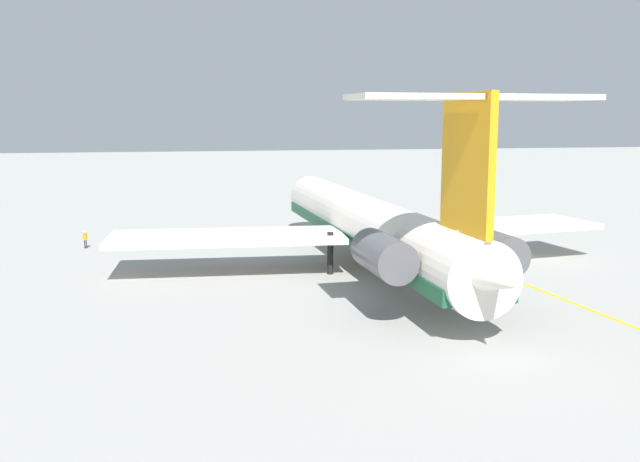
% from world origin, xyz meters
% --- Properties ---
extents(ground, '(383.83, 383.83, 0.00)m').
position_xyz_m(ground, '(0.00, 0.00, 0.00)').
color(ground, '#9E9E99').
extents(main_jetliner, '(47.18, 41.91, 13.75)m').
position_xyz_m(main_jetliner, '(-3.34, 13.84, 3.75)').
color(main_jetliner, silver).
rests_on(main_jetliner, ground).
extents(ground_crew_near_nose, '(0.27, 0.42, 1.68)m').
position_xyz_m(ground_crew_near_nose, '(11.60, 37.83, 1.07)').
color(ground_crew_near_nose, black).
rests_on(ground_crew_near_nose, ground).
extents(safety_cone_nose, '(0.40, 0.40, 0.55)m').
position_xyz_m(safety_cone_nose, '(24.51, -3.91, 0.28)').
color(safety_cone_nose, '#EA590F').
rests_on(safety_cone_nose, ground).
extents(taxiway_centreline, '(104.34, 11.90, 0.01)m').
position_xyz_m(taxiway_centreline, '(-2.02, 4.67, 0.00)').
color(taxiway_centreline, gold).
rests_on(taxiway_centreline, ground).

